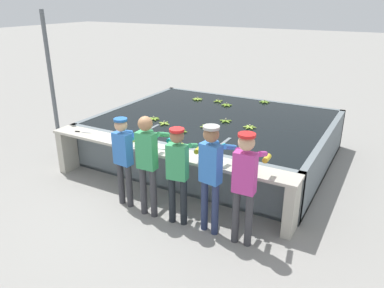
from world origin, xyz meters
The scene contains 23 objects.
ground_plane centered at (0.00, 0.00, 0.00)m, with size 80.00×80.00×0.00m, color gray.
wash_tank centered at (0.00, 2.43, 0.46)m, with size 4.92×3.98×0.93m.
work_ledge centered at (0.00, 0.23, 0.67)m, with size 4.92×0.45×0.93m.
worker_0 centered at (-0.39, -0.30, 0.96)m, with size 0.45×0.73×1.59m.
worker_1 centered at (0.15, -0.37, 1.05)m, with size 0.41×0.72×1.73m.
worker_2 centered at (0.70, -0.34, 0.98)m, with size 0.47×0.74×1.62m.
worker_3 centered at (1.26, -0.31, 1.06)m, with size 0.48×0.75×1.74m.
worker_4 centered at (1.80, -0.36, 1.06)m, with size 0.42×0.73×1.74m.
banana_bunch_floating_0 centered at (0.14, 1.70, 0.94)m, with size 0.27×0.27×0.08m.
banana_bunch_floating_1 centered at (0.33, 2.23, 0.94)m, with size 0.27×0.28×0.08m.
banana_bunch_floating_2 centered at (-0.52, 3.65, 0.94)m, with size 0.25×0.25×0.08m.
banana_bunch_floating_3 centered at (-1.11, 1.60, 0.94)m, with size 0.28×0.28×0.08m.
banana_bunch_floating_4 centered at (0.93, 2.09, 0.94)m, with size 0.28×0.28×0.08m.
banana_bunch_floating_5 centered at (-1.08, 3.56, 0.94)m, with size 0.28×0.28×0.08m.
banana_bunch_floating_6 centered at (-0.73, 1.44, 0.94)m, with size 0.28×0.28×0.08m.
banana_bunch_floating_7 centered at (-0.17, 1.17, 0.94)m, with size 0.28×0.28×0.08m.
banana_bunch_floating_8 centered at (-0.18, 3.41, 0.94)m, with size 0.26×0.28×0.08m.
banana_bunch_floating_9 centered at (1.15, 1.45, 0.94)m, with size 0.26×0.26×0.08m.
banana_bunch_floating_10 centered at (0.54, 4.16, 0.94)m, with size 0.27×0.28×0.08m.
banana_bunch_ledge_0 centered at (-0.70, 0.30, 0.95)m, with size 0.28×0.28×0.08m.
knife_0 centered at (-1.90, 0.21, 0.94)m, with size 0.35×0.12×0.02m.
knife_1 centered at (-0.09, 0.23, 0.94)m, with size 0.35×0.09×0.02m.
support_post_left centered at (-3.22, 0.77, 1.60)m, with size 0.09×0.09×3.20m.
Camera 1 is at (3.45, -4.81, 3.42)m, focal length 35.00 mm.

